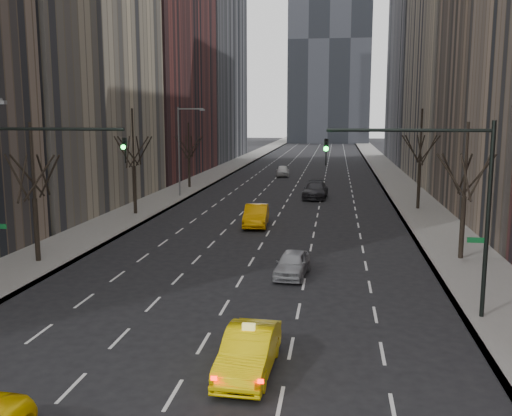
% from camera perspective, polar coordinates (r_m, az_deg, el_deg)
% --- Properties ---
extents(sidewalk_left, '(4.50, 320.00, 0.15)m').
position_cam_1_polar(sidewalk_left, '(83.71, -3.71, 3.59)').
color(sidewalk_left, slate).
rests_on(sidewalk_left, ground).
extents(sidewalk_right, '(4.50, 320.00, 0.15)m').
position_cam_1_polar(sidewalk_right, '(82.31, 13.26, 3.27)').
color(sidewalk_right, slate).
rests_on(sidewalk_right, ground).
extents(bld_left_far, '(14.00, 28.00, 44.00)m').
position_cam_1_polar(bld_left_far, '(82.99, -11.09, 18.59)').
color(bld_left_far, brown).
rests_on(bld_left_far, ground).
extents(tree_lw_b, '(3.36, 3.50, 7.82)m').
position_cam_1_polar(tree_lw_b, '(34.27, -21.27, 0.88)').
color(tree_lw_b, black).
rests_on(tree_lw_b, ground).
extents(tree_lw_c, '(3.36, 3.50, 8.74)m').
position_cam_1_polar(tree_lw_c, '(48.71, -12.11, 4.00)').
color(tree_lw_c, black).
rests_on(tree_lw_c, ground).
extents(tree_lw_d, '(3.36, 3.50, 7.36)m').
position_cam_1_polar(tree_lw_d, '(65.89, -6.72, 5.05)').
color(tree_lw_d, black).
rests_on(tree_lw_d, ground).
extents(tree_rw_b, '(3.36, 3.50, 7.82)m').
position_cam_1_polar(tree_rw_b, '(34.64, 20.09, 1.03)').
color(tree_rw_b, black).
rests_on(tree_rw_b, ground).
extents(tree_rw_c, '(3.36, 3.50, 8.74)m').
position_cam_1_polar(tree_rw_c, '(52.24, 16.06, 4.19)').
color(tree_rw_c, black).
rests_on(tree_rw_c, ground).
extents(traffic_mast_left, '(6.69, 0.39, 8.00)m').
position_cam_1_polar(traffic_mast_left, '(27.46, -22.29, 2.60)').
color(traffic_mast_left, black).
rests_on(traffic_mast_left, ground).
extents(traffic_mast_right, '(6.69, 0.39, 8.00)m').
position_cam_1_polar(traffic_mast_right, '(24.12, 18.46, 1.98)').
color(traffic_mast_right, black).
rests_on(traffic_mast_right, ground).
extents(streetlight_far, '(2.83, 0.22, 9.00)m').
position_cam_1_polar(streetlight_far, '(58.71, -7.39, 6.54)').
color(streetlight_far, slate).
rests_on(streetlight_far, ground).
extents(taxi_sedan, '(1.73, 4.51, 1.47)m').
position_cam_1_polar(taxi_sedan, '(19.16, -0.73, -14.14)').
color(taxi_sedan, '#FFD805').
rests_on(taxi_sedan, ground).
extents(silver_sedan_ahead, '(1.92, 4.02, 1.33)m').
position_cam_1_polar(silver_sedan_ahead, '(30.03, 3.65, -5.57)').
color(silver_sedan_ahead, '#929499').
rests_on(silver_sedan_ahead, ground).
extents(far_taxi, '(2.00, 4.98, 1.61)m').
position_cam_1_polar(far_taxi, '(43.25, 0.02, -0.76)').
color(far_taxi, '#EE9B05').
rests_on(far_taxi, ground).
extents(far_suv_grey, '(2.61, 5.78, 1.64)m').
position_cam_1_polar(far_suv_grey, '(58.10, 5.96, 1.79)').
color(far_suv_grey, '#29282D').
rests_on(far_suv_grey, ground).
extents(far_car_white, '(2.10, 4.46, 1.48)m').
position_cam_1_polar(far_car_white, '(78.93, 2.69, 3.74)').
color(far_car_white, silver).
rests_on(far_car_white, ground).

